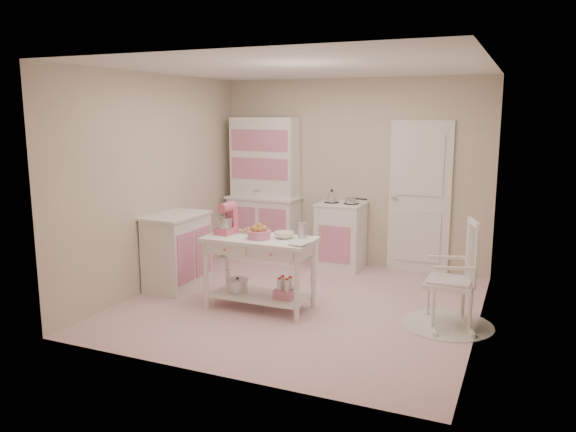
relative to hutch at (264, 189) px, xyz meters
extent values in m
plane|color=pink|center=(1.26, -1.66, -1.04)|extent=(3.80, 3.80, 0.00)
cube|color=white|center=(1.26, -1.66, 1.56)|extent=(3.80, 3.80, 0.04)
cube|color=beige|center=(1.26, 0.24, 0.26)|extent=(3.80, 0.04, 2.60)
cube|color=beige|center=(1.26, -3.56, 0.26)|extent=(3.80, 0.04, 2.60)
cube|color=beige|center=(-0.64, -1.66, 0.26)|extent=(0.04, 3.80, 2.60)
cube|color=beige|center=(3.16, -1.66, 0.26)|extent=(0.04, 3.80, 2.60)
cube|color=white|center=(2.21, 0.21, -0.02)|extent=(0.82, 0.05, 2.04)
cube|color=white|center=(0.00, 0.00, 0.00)|extent=(1.06, 0.50, 2.08)
cube|color=white|center=(1.20, -0.05, -0.58)|extent=(0.62, 0.57, 0.92)
cube|color=white|center=(-0.37, -1.69, -0.58)|extent=(0.54, 0.84, 0.92)
cylinder|color=white|center=(2.87, -1.66, -1.03)|extent=(0.92, 0.92, 0.01)
cube|color=white|center=(2.87, -1.66, -0.49)|extent=(0.68, 0.83, 1.10)
cube|color=white|center=(0.89, -1.95, -0.64)|extent=(1.20, 0.60, 0.80)
cube|color=#DF5E7B|center=(0.47, -1.93, -0.07)|extent=(0.24, 0.31, 0.34)
cube|color=silver|center=(0.74, -1.77, -0.23)|extent=(0.34, 0.24, 0.02)
cylinder|color=pink|center=(0.91, -2.00, -0.19)|extent=(0.25, 0.25, 0.09)
imported|color=white|center=(1.15, -1.87, -0.21)|extent=(0.22, 0.22, 0.07)
cylinder|color=silver|center=(1.33, -1.79, -0.16)|extent=(0.10, 0.10, 0.17)
imported|color=white|center=(1.34, -2.07, -0.23)|extent=(0.19, 0.24, 0.02)
camera|label=1|loc=(3.54, -7.28, 1.10)|focal=35.00mm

